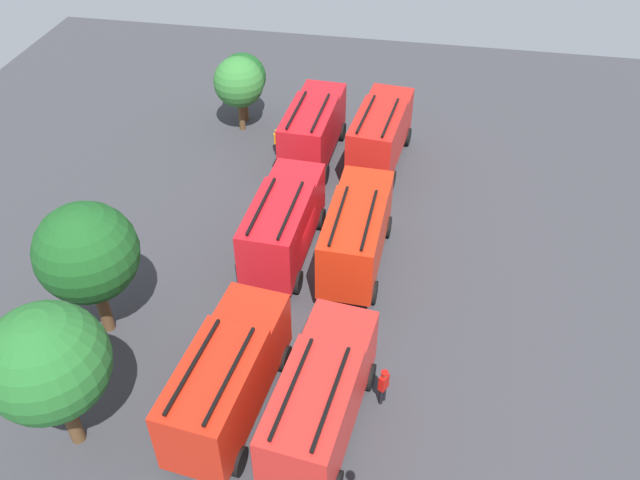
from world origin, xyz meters
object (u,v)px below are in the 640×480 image
fire_truck_3 (228,376)px  fire_truck_1 (357,231)px  fire_truck_2 (381,132)px  traffic_cone_0 (313,202)px  firefighter_4 (350,324)px  tree_0 (48,363)px  fire_truck_5 (313,128)px  firefighter_3 (383,385)px  fire_truck_4 (284,222)px  firefighter_2 (374,100)px  tree_1 (87,253)px  firefighter_1 (278,141)px  traffic_cone_1 (341,203)px  tree_3 (243,77)px  fire_truck_0 (321,397)px  tree_2 (239,82)px

fire_truck_3 → fire_truck_1: bearing=-14.2°
fire_truck_2 → traffic_cone_0: fire_truck_2 is taller
firefighter_4 → tree_0: (-6.76, 9.28, 3.47)m
fire_truck_5 → firefighter_3: bearing=-157.7°
fire_truck_4 → firefighter_2: 15.60m
firefighter_4 → tree_1: bearing=-136.6°
fire_truck_3 → fire_truck_2: bearing=-4.5°
fire_truck_3 → traffic_cone_0: size_ratio=12.84×
firefighter_1 → fire_truck_4: bearing=178.1°
firefighter_3 → tree_0: bearing=46.5°
fire_truck_2 → traffic_cone_1: size_ratio=10.68×
fire_truck_1 → fire_truck_4: 3.54m
fire_truck_2 → tree_3: 9.95m
fire_truck_0 → firefighter_3: fire_truck_0 is taller
fire_truck_0 → firefighter_2: bearing=9.0°
fire_truck_1 → traffic_cone_1: size_ratio=10.47×
fire_truck_2 → fire_truck_3: (-18.54, 3.59, 0.00)m
fire_truck_5 → tree_3: (3.85, 5.28, 0.91)m
tree_3 → firefighter_1: bearing=-140.6°
fire_truck_5 → firefighter_4: bearing=-160.3°
fire_truck_3 → fire_truck_4: bearing=6.7°
fire_truck_5 → tree_0: bearing=168.9°
firefighter_4 → tree_3: size_ratio=0.36×
tree_1 → tree_3: 19.02m
tree_1 → firefighter_2: bearing=-23.1°
firefighter_3 → firefighter_4: 3.48m
fire_truck_0 → firefighter_2: (24.98, 1.02, -1.19)m
fire_truck_1 → tree_3: (12.89, 9.12, 0.91)m
fire_truck_3 → firefighter_3: bearing=-68.4°
fire_truck_4 → fire_truck_1: bearing=-88.3°
fire_truck_4 → tree_1: bearing=135.3°
fire_truck_2 → tree_1: (-15.30, 10.22, 2.22)m
tree_1 → fire_truck_0: bearing=-109.1°
firefighter_4 → tree_0: size_ratio=0.25×
fire_truck_4 → tree_3: tree_3 is taller
firefighter_2 → tree_3: tree_3 is taller
fire_truck_2 → firefighter_1: fire_truck_2 is taller
firefighter_4 → tree_3: tree_3 is taller
firefighter_2 → firefighter_4: firefighter_2 is taller
firefighter_3 → traffic_cone_1: size_ratio=2.59×
tree_2 → traffic_cone_0: (-7.37, -6.08, -2.96)m
fire_truck_1 → fire_truck_2: (9.24, -0.09, 0.00)m
firefighter_3 → traffic_cone_0: firefighter_3 is taller
fire_truck_4 → fire_truck_5: bearing=4.4°
tree_0 → tree_2: (23.26, 0.17, -1.13)m
fire_truck_5 → traffic_cone_0: 5.12m
fire_truck_3 → tree_3: tree_3 is taller
tree_3 → traffic_cone_0: (-8.53, -6.16, -2.78)m
fire_truck_5 → traffic_cone_0: fire_truck_5 is taller
tree_2 → traffic_cone_0: tree_2 is taller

